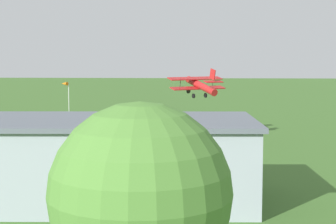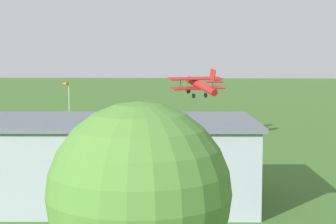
{
  "view_description": "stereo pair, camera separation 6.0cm",
  "coord_description": "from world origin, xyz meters",
  "px_view_note": "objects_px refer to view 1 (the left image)",
  "views": [
    {
      "loc": [
        -8.92,
        79.34,
        10.95
      ],
      "look_at": [
        -4.97,
        16.16,
        4.53
      ],
      "focal_mm": 58.53,
      "sensor_mm": 36.0,
      "label": 1
    },
    {
      "loc": [
        -8.98,
        79.34,
        10.95
      ],
      "look_at": [
        -4.97,
        16.16,
        4.53
      ],
      "focal_mm": 58.53,
      "sensor_mm": 36.0,
      "label": 2
    }
  ],
  "objects_px": {
    "biplane": "(200,85)",
    "car_yellow": "(221,159)",
    "person_by_parked_cars": "(105,149)",
    "windsock": "(65,87)",
    "tree_at_field_edge": "(140,194)",
    "person_crossing_taxiway": "(79,155)",
    "hangar": "(74,160)"
  },
  "relations": [
    {
      "from": "biplane",
      "to": "car_yellow",
      "type": "height_order",
      "value": "biplane"
    },
    {
      "from": "person_by_parked_cars",
      "to": "windsock",
      "type": "height_order",
      "value": "windsock"
    },
    {
      "from": "car_yellow",
      "to": "person_by_parked_cars",
      "type": "xyz_separation_m",
      "value": [
        12.57,
        -5.67,
        -0.01
      ]
    },
    {
      "from": "tree_at_field_edge",
      "to": "person_by_parked_cars",
      "type": "bearing_deg",
      "value": -77.92
    },
    {
      "from": "tree_at_field_edge",
      "to": "biplane",
      "type": "bearing_deg",
      "value": -92.12
    },
    {
      "from": "person_crossing_taxiway",
      "to": "car_yellow",
      "type": "bearing_deg",
      "value": 173.3
    },
    {
      "from": "person_crossing_taxiway",
      "to": "biplane",
      "type": "bearing_deg",
      "value": -123.94
    },
    {
      "from": "windsock",
      "to": "tree_at_field_edge",
      "type": "bearing_deg",
      "value": 106.42
    },
    {
      "from": "hangar",
      "to": "windsock",
      "type": "height_order",
      "value": "windsock"
    },
    {
      "from": "biplane",
      "to": "person_crossing_taxiway",
      "type": "relative_size",
      "value": 4.88
    },
    {
      "from": "hangar",
      "to": "person_by_parked_cars",
      "type": "bearing_deg",
      "value": -87.05
    },
    {
      "from": "person_by_parked_cars",
      "to": "windsock",
      "type": "distance_m",
      "value": 32.56
    },
    {
      "from": "biplane",
      "to": "windsock",
      "type": "height_order",
      "value": "biplane"
    },
    {
      "from": "hangar",
      "to": "tree_at_field_edge",
      "type": "relative_size",
      "value": 3.01
    },
    {
      "from": "biplane",
      "to": "windsock",
      "type": "xyz_separation_m",
      "value": [
        22.27,
        -15.41,
        -1.17
      ]
    },
    {
      "from": "car_yellow",
      "to": "person_crossing_taxiway",
      "type": "xyz_separation_m",
      "value": [
        14.62,
        -1.72,
        -0.04
      ]
    },
    {
      "from": "person_by_parked_cars",
      "to": "hangar",
      "type": "bearing_deg",
      "value": 92.95
    },
    {
      "from": "windsock",
      "to": "person_by_parked_cars",
      "type": "bearing_deg",
      "value": 111.8
    },
    {
      "from": "hangar",
      "to": "person_crossing_taxiway",
      "type": "bearing_deg",
      "value": -78.55
    },
    {
      "from": "person_crossing_taxiway",
      "to": "hangar",
      "type": "bearing_deg",
      "value": 101.45
    },
    {
      "from": "hangar",
      "to": "tree_at_field_edge",
      "type": "bearing_deg",
      "value": 110.13
    },
    {
      "from": "hangar",
      "to": "car_yellow",
      "type": "relative_size",
      "value": 6.6
    },
    {
      "from": "car_yellow",
      "to": "biplane",
      "type": "bearing_deg",
      "value": -83.63
    },
    {
      "from": "tree_at_field_edge",
      "to": "windsock",
      "type": "relative_size",
      "value": 1.37
    },
    {
      "from": "person_by_parked_cars",
      "to": "person_crossing_taxiway",
      "type": "relative_size",
      "value": 1.03
    },
    {
      "from": "hangar",
      "to": "windsock",
      "type": "xyz_separation_m",
      "value": [
        12.91,
        -48.73,
        2.8
      ]
    },
    {
      "from": "person_by_parked_cars",
      "to": "biplane",
      "type": "bearing_deg",
      "value": -125.57
    },
    {
      "from": "hangar",
      "to": "biplane",
      "type": "distance_m",
      "value": 34.83
    },
    {
      "from": "car_yellow",
      "to": "person_crossing_taxiway",
      "type": "bearing_deg",
      "value": -6.7
    },
    {
      "from": "hangar",
      "to": "tree_at_field_edge",
      "type": "xyz_separation_m",
      "value": [
        -7.37,
        20.12,
        2.64
      ]
    },
    {
      "from": "person_crossing_taxiway",
      "to": "tree_at_field_edge",
      "type": "height_order",
      "value": "tree_at_field_edge"
    },
    {
      "from": "car_yellow",
      "to": "tree_at_field_edge",
      "type": "relative_size",
      "value": 0.46
    }
  ]
}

